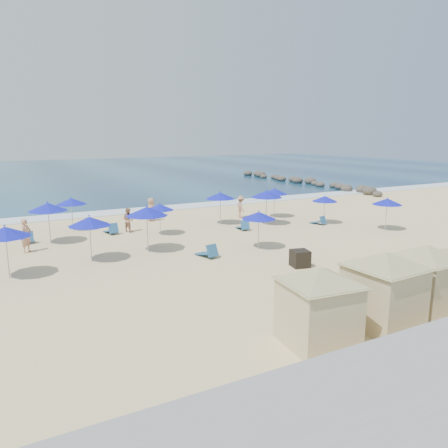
{
  "coord_description": "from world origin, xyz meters",
  "views": [
    {
      "loc": [
        -11.14,
        -19.16,
        6.25
      ],
      "look_at": [
        0.85,
        3.0,
        1.03
      ],
      "focal_mm": 35.0,
      "sensor_mm": 36.0,
      "label": 1
    }
  ],
  "objects": [
    {
      "name": "umbrella_4",
      "position": [
        -6.51,
        10.4,
        1.93
      ],
      "size": [
        1.95,
        1.95,
        2.22
      ],
      "color": "#A5A8AD",
      "rests_on": "ground"
    },
    {
      "name": "umbrella_2",
      "position": [
        -8.3,
        7.31,
        2.15
      ],
      "size": [
        2.18,
        2.18,
        2.48
      ],
      "color": "#A5A8AD",
      "rests_on": "ground"
    },
    {
      "name": "beach_chair_3",
      "position": [
        -1.53,
        0.32,
        0.26
      ],
      "size": [
        0.84,
        1.45,
        0.75
      ],
      "color": "#22527F",
      "rests_on": "ground"
    },
    {
      "name": "cabana_1",
      "position": [
        -0.11,
        -9.75,
        1.6
      ],
      "size": [
        4.44,
        4.44,
        2.79
      ],
      "color": "#CDB88C",
      "rests_on": "ground"
    },
    {
      "name": "beachgoer_3",
      "position": [
        -0.9,
        10.95,
        0.85
      ],
      "size": [
        0.68,
        0.91,
        1.7
      ],
      "primitive_type": "imported",
      "rotation": [
        0.0,
        0.0,
        1.4
      ],
      "color": "#AD7960",
      "rests_on": "ground"
    },
    {
      "name": "cabana_0",
      "position": [
        -2.84,
        -9.74,
        1.53
      ],
      "size": [
        4.22,
        4.22,
        2.66
      ],
      "color": "#CDB88C",
      "rests_on": "ground"
    },
    {
      "name": "trash_bin",
      "position": [
        1.62,
        -3.21,
        0.4
      ],
      "size": [
        0.96,
        0.96,
        0.8
      ],
      "primitive_type": "cube",
      "rotation": [
        0.0,
        0.0,
        -0.22
      ],
      "color": "black",
      "rests_on": "ground"
    },
    {
      "name": "ocean",
      "position": [
        0.0,
        55.0,
        0.03
      ],
      "size": [
        160.0,
        80.0,
        0.06
      ],
      "primitive_type": "cube",
      "color": "navy",
      "rests_on": "ground"
    },
    {
      "name": "beach_chair_1",
      "position": [
        -9.46,
        8.11,
        0.26
      ],
      "size": [
        0.61,
        1.36,
        0.74
      ],
      "color": "#22527F",
      "rests_on": "ground"
    },
    {
      "name": "umbrella_11",
      "position": [
        11.69,
        0.57,
        1.91
      ],
      "size": [
        1.94,
        1.94,
        2.2
      ],
      "color": "#A5A8AD",
      "rests_on": "ground"
    },
    {
      "name": "beach_chair_4",
      "position": [
        3.42,
        5.09,
        0.24
      ],
      "size": [
        0.76,
        1.35,
        0.7
      ],
      "color": "#22527F",
      "rests_on": "ground"
    },
    {
      "name": "umbrella_9",
      "position": [
        7.79,
        7.81,
        1.98
      ],
      "size": [
        2.01,
        2.01,
        2.29
      ],
      "color": "#A5A8AD",
      "rests_on": "ground"
    },
    {
      "name": "umbrella_6",
      "position": [
        1.67,
        0.53,
        1.88
      ],
      "size": [
        1.91,
        1.91,
        2.17
      ],
      "color": "#A5A8AD",
      "rests_on": "ground"
    },
    {
      "name": "umbrella_12",
      "position": [
        -3.9,
        2.85,
        2.22
      ],
      "size": [
        2.25,
        2.25,
        2.56
      ],
      "color": "#A5A8AD",
      "rests_on": "ground"
    },
    {
      "name": "beach_chair_2",
      "position": [
        -4.55,
        8.09,
        0.26
      ],
      "size": [
        0.72,
        1.4,
        0.75
      ],
      "color": "#22527F",
      "rests_on": "ground"
    },
    {
      "name": "beachgoer_1",
      "position": [
        -3.42,
        8.17,
        0.79
      ],
      "size": [
        0.91,
        0.97,
        1.58
      ],
      "primitive_type": "imported",
      "rotation": [
        0.0,
        0.0,
        2.1
      ],
      "color": "#AD7960",
      "rests_on": "ground"
    },
    {
      "name": "beach_chair_5",
      "position": [
        9.06,
        4.07,
        0.22
      ],
      "size": [
        0.76,
        1.25,
        0.64
      ],
      "color": "#22527F",
      "rests_on": "ground"
    },
    {
      "name": "cabana_2",
      "position": [
        2.13,
        -9.57,
        1.55
      ],
      "size": [
        4.29,
        4.29,
        2.7
      ],
      "color": "#CDB88C",
      "rests_on": "ground"
    },
    {
      "name": "umbrella_5",
      "position": [
        -1.9,
        6.37,
        1.77
      ],
      "size": [
        1.8,
        1.8,
        2.04
      ],
      "color": "#A5A8AD",
      "rests_on": "ground"
    },
    {
      "name": "umbrella_3",
      "position": [
        -6.97,
        2.43,
        2.05
      ],
      "size": [
        2.08,
        2.08,
        2.36
      ],
      "color": "#A5A8AD",
      "rests_on": "ground"
    },
    {
      "name": "umbrella_10",
      "position": [
        9.54,
        4.17,
        1.78
      ],
      "size": [
        1.8,
        1.8,
        2.05
      ],
      "color": "#A5A8AD",
      "rests_on": "ground"
    },
    {
      "name": "beachgoer_2",
      "position": [
        5.49,
        8.9,
        0.84
      ],
      "size": [
        0.83,
        1.19,
        1.67
      ],
      "primitive_type": "imported",
      "rotation": [
        0.0,
        0.0,
        1.36
      ],
      "color": "#AD7960",
      "rests_on": "ground"
    },
    {
      "name": "beachgoer_0",
      "position": [
        -9.65,
        5.82,
        0.91
      ],
      "size": [
        0.77,
        0.79,
        1.82
      ],
      "primitive_type": "imported",
      "rotation": [
        0.0,
        0.0,
        0.83
      ],
      "color": "#AD7960",
      "rests_on": "ground"
    },
    {
      "name": "umbrella_1",
      "position": [
        -10.73,
        1.55,
        2.09
      ],
      "size": [
        2.12,
        2.12,
        2.41
      ],
      "color": "#A5A8AD",
      "rests_on": "ground"
    },
    {
      "name": "surf_line",
      "position": [
        0.0,
        15.5,
        0.04
      ],
      "size": [
        160.0,
        2.5,
        0.08
      ],
      "primitive_type": "cube",
      "color": "white",
      "rests_on": "ground"
    },
    {
      "name": "umbrella_7",
      "position": [
        2.97,
        7.48,
        2.03
      ],
      "size": [
        2.06,
        2.06,
        2.34
      ],
      "color": "#A5A8AD",
      "rests_on": "ground"
    },
    {
      "name": "rock_jetty",
      "position": [
        24.01,
        24.9,
        0.36
      ],
      "size": [
        2.56,
        26.66,
        0.96
      ],
      "color": "#322E2A",
      "rests_on": "ground"
    },
    {
      "name": "ground",
      "position": [
        0.0,
        0.0,
        0.0
      ],
      "size": [
        160.0,
        160.0,
        0.0
      ],
      "primitive_type": "plane",
      "color": "beige",
      "rests_on": "ground"
    },
    {
      "name": "umbrella_8",
      "position": [
        5.7,
        5.78,
        2.17
      ],
      "size": [
        2.2,
        2.2,
        2.5
      ],
      "color": "#A5A8AD",
      "rests_on": "ground"
    }
  ]
}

